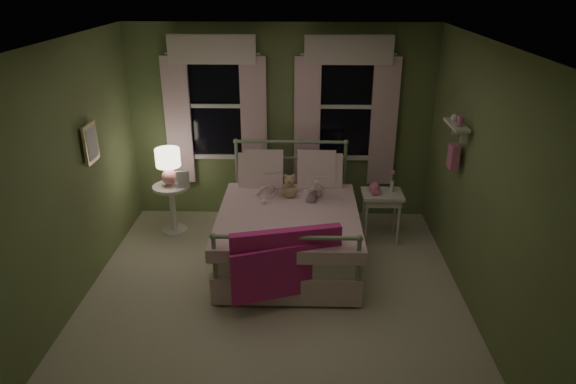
{
  "coord_description": "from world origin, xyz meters",
  "views": [
    {
      "loc": [
        0.28,
        -4.52,
        3.16
      ],
      "look_at": [
        0.14,
        0.51,
        1.0
      ],
      "focal_mm": 32.0,
      "sensor_mm": 36.0,
      "label": 1
    }
  ],
  "objects_px": {
    "bed": "(289,228)",
    "teddy_bear": "(289,188)",
    "table_lamp": "(168,163)",
    "nightstand_right": "(382,200)",
    "child_right": "(313,174)",
    "child_left": "(267,169)",
    "nightstand_left": "(172,202)"
  },
  "relations": [
    {
      "from": "teddy_bear",
      "to": "nightstand_left",
      "type": "relative_size",
      "value": 0.47
    },
    {
      "from": "child_left",
      "to": "table_lamp",
      "type": "relative_size",
      "value": 1.66
    },
    {
      "from": "child_left",
      "to": "child_right",
      "type": "height_order",
      "value": "child_left"
    },
    {
      "from": "table_lamp",
      "to": "nightstand_right",
      "type": "relative_size",
      "value": 0.74
    },
    {
      "from": "child_right",
      "to": "nightstand_left",
      "type": "bearing_deg",
      "value": 0.8
    },
    {
      "from": "table_lamp",
      "to": "nightstand_right",
      "type": "xyz_separation_m",
      "value": [
        2.68,
        -0.16,
        -0.4
      ]
    },
    {
      "from": "table_lamp",
      "to": "nightstand_right",
      "type": "bearing_deg",
      "value": -3.36
    },
    {
      "from": "nightstand_right",
      "to": "bed",
      "type": "bearing_deg",
      "value": -157.54
    },
    {
      "from": "child_right",
      "to": "bed",
      "type": "bearing_deg",
      "value": 63.82
    },
    {
      "from": "bed",
      "to": "child_left",
      "type": "distance_m",
      "value": 0.77
    },
    {
      "from": "child_right",
      "to": "table_lamp",
      "type": "bearing_deg",
      "value": 0.8
    },
    {
      "from": "teddy_bear",
      "to": "nightstand_right",
      "type": "xyz_separation_m",
      "value": [
        1.15,
        0.21,
        -0.24
      ]
    },
    {
      "from": "child_left",
      "to": "nightstand_right",
      "type": "xyz_separation_m",
      "value": [
        1.43,
        0.05,
        -0.41
      ]
    },
    {
      "from": "child_right",
      "to": "nightstand_left",
      "type": "xyz_separation_m",
      "value": [
        -1.81,
        0.21,
        -0.49
      ]
    },
    {
      "from": "bed",
      "to": "teddy_bear",
      "type": "distance_m",
      "value": 0.49
    },
    {
      "from": "bed",
      "to": "teddy_bear",
      "type": "height_order",
      "value": "bed"
    },
    {
      "from": "child_right",
      "to": "teddy_bear",
      "type": "distance_m",
      "value": 0.34
    },
    {
      "from": "child_left",
      "to": "nightstand_left",
      "type": "bearing_deg",
      "value": -8.52
    },
    {
      "from": "child_left",
      "to": "child_right",
      "type": "xyz_separation_m",
      "value": [
        0.56,
        0.0,
        -0.05
      ]
    },
    {
      "from": "child_left",
      "to": "table_lamp",
      "type": "height_order",
      "value": "child_left"
    },
    {
      "from": "child_left",
      "to": "nightstand_left",
      "type": "relative_size",
      "value": 1.21
    },
    {
      "from": "teddy_bear",
      "to": "nightstand_right",
      "type": "distance_m",
      "value": 1.19
    },
    {
      "from": "table_lamp",
      "to": "teddy_bear",
      "type": "bearing_deg",
      "value": -13.54
    },
    {
      "from": "child_right",
      "to": "table_lamp",
      "type": "height_order",
      "value": "child_right"
    },
    {
      "from": "bed",
      "to": "nightstand_left",
      "type": "height_order",
      "value": "bed"
    },
    {
      "from": "child_right",
      "to": "nightstand_right",
      "type": "xyz_separation_m",
      "value": [
        0.87,
        0.05,
        -0.36
      ]
    },
    {
      "from": "child_left",
      "to": "nightstand_right",
      "type": "height_order",
      "value": "child_left"
    },
    {
      "from": "bed",
      "to": "table_lamp",
      "type": "xyz_separation_m",
      "value": [
        -1.53,
        0.63,
        0.57
      ]
    },
    {
      "from": "nightstand_left",
      "to": "table_lamp",
      "type": "height_order",
      "value": "table_lamp"
    },
    {
      "from": "child_left",
      "to": "nightstand_left",
      "type": "xyz_separation_m",
      "value": [
        -1.25,
        0.21,
        -0.55
      ]
    },
    {
      "from": "child_left",
      "to": "nightstand_right",
      "type": "relative_size",
      "value": 1.23
    },
    {
      "from": "bed",
      "to": "nightstand_right",
      "type": "height_order",
      "value": "bed"
    }
  ]
}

